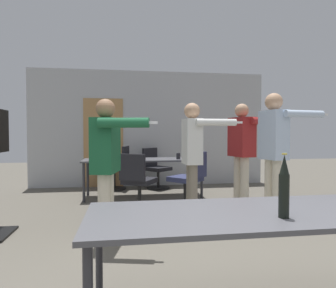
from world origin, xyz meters
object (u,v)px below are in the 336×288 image
(person_far_watching, at_px, (193,149))
(drink_cup, at_px, (178,156))
(beer_bottle, at_px, (284,187))
(person_left_plaid, at_px, (107,156))
(office_chair_mid_tucked, at_px, (137,183))
(person_near_casual, at_px, (242,145))
(office_chair_near_pushed, at_px, (189,181))
(person_right_polo, at_px, (274,143))
(office_chair_far_right, at_px, (118,169))
(office_chair_side_rolled, at_px, (156,170))

(person_far_watching, height_order, drink_cup, person_far_watching)
(beer_bottle, bearing_deg, drink_cup, 88.19)
(person_left_plaid, xyz_separation_m, office_chair_mid_tucked, (0.41, 1.37, -0.55))
(person_near_casual, height_order, office_chair_near_pushed, person_near_casual)
(office_chair_near_pushed, height_order, beer_bottle, beer_bottle)
(person_right_polo, xyz_separation_m, office_chair_far_right, (-2.22, 2.75, -0.64))
(person_right_polo, bearing_deg, person_far_watching, -107.68)
(office_chair_near_pushed, relative_size, office_chair_mid_tucked, 1.02)
(person_near_casual, height_order, drink_cup, person_near_casual)
(drink_cup, bearing_deg, person_far_watching, -93.07)
(office_chair_side_rolled, bearing_deg, office_chair_near_pushed, 60.54)
(person_far_watching, height_order, office_chair_far_right, person_far_watching)
(person_right_polo, height_order, office_chair_far_right, person_right_polo)
(person_left_plaid, xyz_separation_m, beer_bottle, (1.11, -1.86, -0.06))
(beer_bottle, bearing_deg, person_far_watching, 88.98)
(office_chair_near_pushed, height_order, office_chair_side_rolled, office_chair_near_pushed)
(person_right_polo, relative_size, beer_bottle, 4.76)
(office_chair_far_right, relative_size, beer_bottle, 2.54)
(person_far_watching, relative_size, drink_cup, 14.19)
(person_right_polo, bearing_deg, office_chair_mid_tucked, -124.43)
(person_near_casual, height_order, office_chair_far_right, person_near_casual)
(office_chair_side_rolled, bearing_deg, person_left_plaid, 33.61)
(person_near_casual, xyz_separation_m, office_chair_near_pushed, (-0.92, 0.03, -0.61))
(person_near_casual, relative_size, office_chair_side_rolled, 1.92)
(person_left_plaid, relative_size, person_near_casual, 0.93)
(person_near_casual, bearing_deg, person_left_plaid, -68.07)
(person_near_casual, height_order, person_right_polo, person_right_polo)
(office_chair_mid_tucked, xyz_separation_m, drink_cup, (0.83, 0.85, 0.37))
(person_right_polo, bearing_deg, office_chair_far_right, -149.41)
(office_chair_near_pushed, xyz_separation_m, drink_cup, (-0.03, 0.81, 0.36))
(person_right_polo, distance_m, office_chair_far_right, 3.60)
(person_left_plaid, distance_m, office_chair_far_right, 3.25)
(person_right_polo, relative_size, office_chair_near_pushed, 1.93)
(person_near_casual, height_order, beer_bottle, person_near_casual)
(beer_bottle, bearing_deg, office_chair_mid_tucked, 102.28)
(office_chair_near_pushed, bearing_deg, drink_cup, 49.14)
(office_chair_side_rolled, relative_size, beer_bottle, 2.40)
(drink_cup, bearing_deg, office_chair_side_rolled, 108.03)
(person_right_polo, bearing_deg, beer_bottle, -35.24)
(office_chair_far_right, bearing_deg, person_near_casual, -116.04)
(person_far_watching, height_order, office_chair_near_pushed, person_far_watching)
(person_near_casual, relative_size, office_chair_far_right, 1.82)
(office_chair_near_pushed, height_order, office_chair_far_right, office_chair_far_right)
(person_near_casual, relative_size, drink_cup, 14.85)
(office_chair_near_pushed, relative_size, office_chair_side_rolled, 1.03)
(office_chair_mid_tucked, height_order, drink_cup, office_chair_mid_tucked)
(person_far_watching, xyz_separation_m, drink_cup, (0.08, 1.58, -0.22))
(office_chair_mid_tucked, bearing_deg, office_chair_far_right, 130.28)
(office_chair_near_pushed, relative_size, drink_cup, 7.93)
(person_far_watching, xyz_separation_m, office_chair_far_right, (-1.10, 2.57, -0.56))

